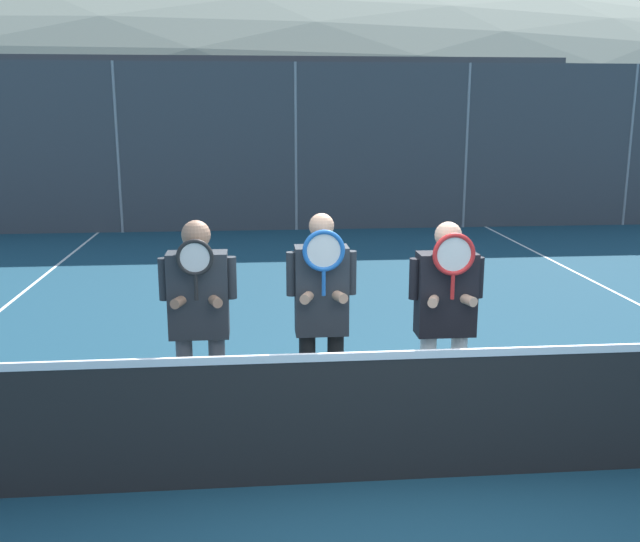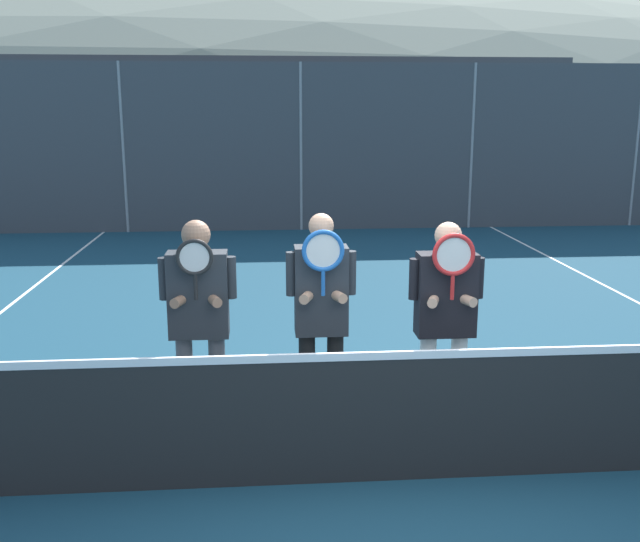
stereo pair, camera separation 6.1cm
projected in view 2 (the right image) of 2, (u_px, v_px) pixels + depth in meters
The scene contains 11 objects.
ground_plane at pixel (385, 480), 5.07m from camera, with size 120.00×120.00×0.00m, color navy.
hill_distant at pixel (271, 139), 62.37m from camera, with size 129.05×71.69×25.09m.
clubhouse_building at pixel (256, 128), 22.14m from camera, with size 17.61×5.50×3.98m.
fence_back at pixel (301, 148), 15.22m from camera, with size 22.47×0.06×3.54m.
tennis_net at pixel (386, 415), 4.96m from camera, with size 11.43×0.09×1.06m.
player_leftmost at pixel (199, 311), 5.52m from camera, with size 0.59×0.34×1.76m.
player_center_left at pixel (321, 311), 5.51m from camera, with size 0.54×0.34×1.81m.
player_center_right at pixel (446, 310), 5.59m from camera, with size 0.59×0.34×1.74m.
car_far_left at pixel (31, 181), 17.50m from camera, with size 4.44×2.02×1.68m.
car_left_of_center at pixel (230, 180), 17.49m from camera, with size 4.51×2.00×1.72m.
car_center at pixel (420, 179), 18.09m from camera, with size 4.17×1.95×1.66m.
Camera 2 is at (-0.83, -4.56, 2.58)m, focal length 40.00 mm.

